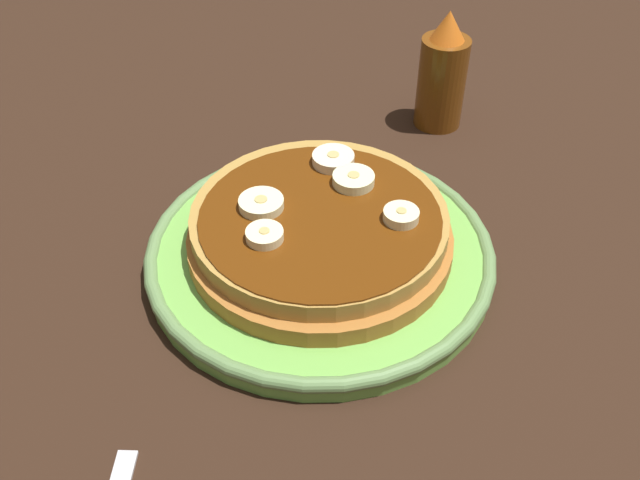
{
  "coord_description": "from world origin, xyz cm",
  "views": [
    {
      "loc": [
        -4.69,
        -41.03,
        39.03
      ],
      "look_at": [
        0.0,
        0.0,
        2.35
      ],
      "focal_mm": 39.49,
      "sensor_mm": 36.0,
      "label": 1
    }
  ],
  "objects_px": {
    "banana_slice_0": "(353,180)",
    "banana_slice_3": "(333,160)",
    "banana_slice_2": "(401,216)",
    "banana_slice_4": "(261,204)",
    "plate": "(320,252)",
    "syrup_bottle": "(442,76)",
    "pancake_stack": "(318,229)",
    "banana_slice_1": "(265,236)"
  },
  "relations": [
    {
      "from": "banana_slice_0",
      "to": "banana_slice_4",
      "type": "height_order",
      "value": "same"
    },
    {
      "from": "pancake_stack",
      "to": "banana_slice_3",
      "type": "relative_size",
      "value": 5.92
    },
    {
      "from": "pancake_stack",
      "to": "banana_slice_0",
      "type": "distance_m",
      "value": 0.05
    },
    {
      "from": "banana_slice_0",
      "to": "banana_slice_4",
      "type": "xyz_separation_m",
      "value": [
        -0.08,
        -0.02,
        -0.0
      ]
    },
    {
      "from": "banana_slice_4",
      "to": "pancake_stack",
      "type": "bearing_deg",
      "value": -15.65
    },
    {
      "from": "banana_slice_2",
      "to": "banana_slice_4",
      "type": "height_order",
      "value": "same"
    },
    {
      "from": "plate",
      "to": "pancake_stack",
      "type": "relative_size",
      "value": 1.33
    },
    {
      "from": "pancake_stack",
      "to": "syrup_bottle",
      "type": "bearing_deg",
      "value": 53.04
    },
    {
      "from": "plate",
      "to": "pancake_stack",
      "type": "bearing_deg",
      "value": 107.68
    },
    {
      "from": "banana_slice_0",
      "to": "banana_slice_1",
      "type": "bearing_deg",
      "value": -141.48
    },
    {
      "from": "plate",
      "to": "syrup_bottle",
      "type": "xyz_separation_m",
      "value": [
        0.14,
        0.19,
        0.04
      ]
    },
    {
      "from": "banana_slice_2",
      "to": "banana_slice_3",
      "type": "distance_m",
      "value": 0.09
    },
    {
      "from": "banana_slice_0",
      "to": "banana_slice_3",
      "type": "xyz_separation_m",
      "value": [
        -0.01,
        0.03,
        0.0
      ]
    },
    {
      "from": "plate",
      "to": "banana_slice_0",
      "type": "distance_m",
      "value": 0.06
    },
    {
      "from": "pancake_stack",
      "to": "banana_slice_1",
      "type": "distance_m",
      "value": 0.05
    },
    {
      "from": "plate",
      "to": "syrup_bottle",
      "type": "relative_size",
      "value": 2.32
    },
    {
      "from": "plate",
      "to": "syrup_bottle",
      "type": "distance_m",
      "value": 0.24
    },
    {
      "from": "pancake_stack",
      "to": "banana_slice_3",
      "type": "height_order",
      "value": "banana_slice_3"
    },
    {
      "from": "plate",
      "to": "banana_slice_0",
      "type": "xyz_separation_m",
      "value": [
        0.03,
        0.04,
        0.04
      ]
    },
    {
      "from": "banana_slice_1",
      "to": "banana_slice_3",
      "type": "height_order",
      "value": "same"
    },
    {
      "from": "banana_slice_2",
      "to": "banana_slice_0",
      "type": "bearing_deg",
      "value": 120.56
    },
    {
      "from": "plate",
      "to": "banana_slice_1",
      "type": "relative_size",
      "value": 9.9
    },
    {
      "from": "banana_slice_1",
      "to": "banana_slice_0",
      "type": "bearing_deg",
      "value": 38.52
    },
    {
      "from": "plate",
      "to": "banana_slice_2",
      "type": "bearing_deg",
      "value": -11.06
    },
    {
      "from": "pancake_stack",
      "to": "banana_slice_2",
      "type": "xyz_separation_m",
      "value": [
        0.06,
        -0.01,
        0.02
      ]
    },
    {
      "from": "pancake_stack",
      "to": "banana_slice_4",
      "type": "distance_m",
      "value": 0.05
    },
    {
      "from": "banana_slice_4",
      "to": "banana_slice_2",
      "type": "bearing_deg",
      "value": -14.46
    },
    {
      "from": "banana_slice_3",
      "to": "banana_slice_0",
      "type": "bearing_deg",
      "value": -67.07
    },
    {
      "from": "banana_slice_1",
      "to": "banana_slice_2",
      "type": "bearing_deg",
      "value": 5.75
    },
    {
      "from": "banana_slice_1",
      "to": "banana_slice_4",
      "type": "bearing_deg",
      "value": 90.87
    },
    {
      "from": "banana_slice_1",
      "to": "banana_slice_4",
      "type": "relative_size",
      "value": 0.8
    },
    {
      "from": "banana_slice_3",
      "to": "syrup_bottle",
      "type": "distance_m",
      "value": 0.18
    },
    {
      "from": "banana_slice_1",
      "to": "banana_slice_4",
      "type": "xyz_separation_m",
      "value": [
        -0.0,
        0.04,
        -0.0
      ]
    },
    {
      "from": "banana_slice_2",
      "to": "syrup_bottle",
      "type": "bearing_deg",
      "value": 68.11
    },
    {
      "from": "banana_slice_1",
      "to": "banana_slice_2",
      "type": "distance_m",
      "value": 0.1
    },
    {
      "from": "plate",
      "to": "banana_slice_3",
      "type": "distance_m",
      "value": 0.08
    },
    {
      "from": "syrup_bottle",
      "to": "banana_slice_1",
      "type": "bearing_deg",
      "value": -130.71
    },
    {
      "from": "banana_slice_2",
      "to": "banana_slice_4",
      "type": "distance_m",
      "value": 0.11
    },
    {
      "from": "plate",
      "to": "banana_slice_0",
      "type": "bearing_deg",
      "value": 49.93
    },
    {
      "from": "banana_slice_0",
      "to": "banana_slice_3",
      "type": "distance_m",
      "value": 0.03
    },
    {
      "from": "pancake_stack",
      "to": "syrup_bottle",
      "type": "distance_m",
      "value": 0.24
    },
    {
      "from": "banana_slice_2",
      "to": "banana_slice_4",
      "type": "relative_size",
      "value": 0.78
    }
  ]
}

